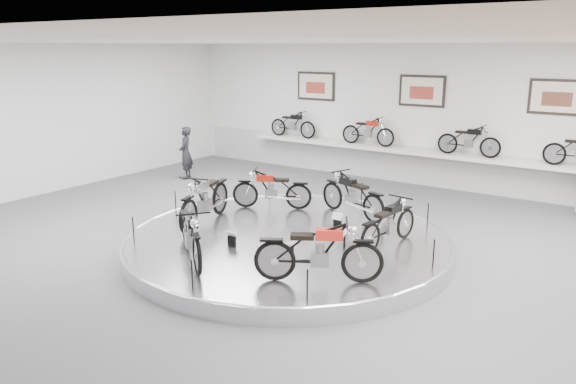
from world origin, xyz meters
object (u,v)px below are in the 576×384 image
Objects in this scene: bike_e at (191,234)px; visitor at (186,153)px; bike_d at (205,198)px; display_platform at (288,243)px; bike_c at (272,189)px; bike_b at (352,195)px; bike_f at (318,251)px; bike_a at (389,223)px; shelf at (415,152)px.

visitor is at bearing 172.94° from bike_e.
bike_e is at bearing 19.56° from bike_d.
display_platform is 2.06m from bike_c.
bike_b is 0.95× the size of bike_f.
bike_d reaches higher than display_platform.
bike_f reaches higher than bike_a.
shelf is (0.00, 6.40, 0.85)m from display_platform.
bike_b reaches higher than display_platform.
bike_a is 1.97m from bike_b.
bike_c is at bearing 148.24° from bike_d.
display_platform is 2.02m from bike_d.
bike_c is 5.08m from visitor.
bike_a is at bearing -72.14° from shelf.
bike_b is 1.05× the size of bike_c.
bike_b is at bearing 112.99° from bike_e.
bike_a is 3.61m from bike_e.
display_platform is at bearing -90.00° from shelf.
bike_a reaches higher than shelf.
display_platform is at bearing 110.63° from bike_e.
bike_c is at bearing 135.11° from display_platform.
bike_c is 4.25m from bike_f.
visitor is (-6.06, 3.38, 0.65)m from display_platform.
bike_f is (1.66, -7.96, -0.19)m from shelf.
bike_f is (3.05, -2.95, 0.05)m from bike_c.
bike_c is 0.98× the size of visitor.
bike_f is at bearing -43.24° from display_platform.
bike_b is (0.41, -4.50, -0.22)m from shelf.
bike_e is 2.33m from bike_f.
bike_c is (-1.39, -5.01, -0.24)m from shelf.
bike_d reaches higher than bike_c.
bike_e is 7.67m from visitor.
bike_b reaches higher than shelf.
display_platform is 2.22m from bike_e.
display_platform is 4.23× the size of bike_a.
bike_c is 0.83× the size of bike_d.
bike_a reaches higher than display_platform.
shelf is at bearing 71.17° from bike_f.
display_platform is at bearing 29.92° from visitor.
bike_d is at bearing 63.19° from bike_b.
visitor reaches higher than bike_b.
bike_e reaches higher than shelf.
bike_d is 3.73m from bike_f.
shelf is at bearing 85.53° from visitor.
bike_b is at bearing 117.94° from bike_d.
visitor is (-6.47, 1.48, 0.02)m from bike_b.
bike_d reaches higher than bike_e.
display_platform is 3.82× the size of bike_e.
visitor is at bearing 150.86° from display_platform.
bike_c is (-3.27, 0.81, 0.01)m from bike_a.
shelf is 8.14m from bike_f.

